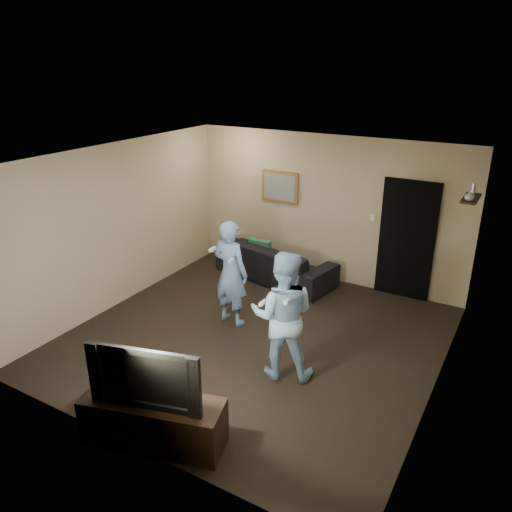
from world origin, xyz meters
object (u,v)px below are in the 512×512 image
Objects in this scene: sofa at (275,262)px; wii_player_right at (283,316)px; television at (149,373)px; wii_player_left at (231,273)px; tv_console at (154,422)px.

sofa is 1.33× the size of wii_player_right.
wii_player_right is at bearing 55.40° from television.
sofa is 1.37× the size of wii_player_left.
wii_player_left reaches higher than sofa.
wii_player_right is at bearing 55.40° from tv_console.
wii_player_right reaches higher than wii_player_left.
wii_player_right reaches higher than tv_console.
television is (-0.00, 0.00, 0.61)m from tv_console.
television is at bearing 111.78° from sofa.
television is at bearing -74.94° from wii_player_left.
wii_player_right is (1.30, -0.83, 0.03)m from wii_player_left.
television is 0.71× the size of wii_player_right.
sofa is at bearing 119.61° from wii_player_right.
tv_console is at bearing 111.78° from sofa.
television is 2.68m from wii_player_left.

